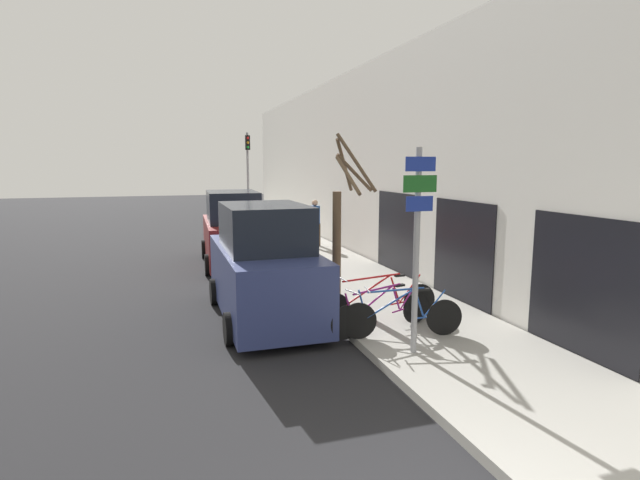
{
  "coord_description": "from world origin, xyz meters",
  "views": [
    {
      "loc": [
        -2.2,
        -3.07,
        3.27
      ],
      "look_at": [
        0.81,
        6.48,
        1.73
      ],
      "focal_mm": 28.0,
      "sensor_mm": 36.0,
      "label": 1
    }
  ],
  "objects_px": {
    "parked_car_0": "(264,268)",
    "pedestrian_near": "(315,219)",
    "bicycle_0": "(402,316)",
    "bicycle_2": "(378,303)",
    "bicycle_1": "(382,312)",
    "traffic_light": "(248,169)",
    "street_tree": "(340,227)",
    "parked_car_1": "(233,232)",
    "signpost": "(417,240)"
  },
  "relations": [
    {
      "from": "parked_car_1",
      "to": "traffic_light",
      "type": "bearing_deg",
      "value": 78.58
    },
    {
      "from": "bicycle_0",
      "to": "pedestrian_near",
      "type": "height_order",
      "value": "pedestrian_near"
    },
    {
      "from": "bicycle_1",
      "to": "bicycle_2",
      "type": "bearing_deg",
      "value": -28.28
    },
    {
      "from": "street_tree",
      "to": "parked_car_0",
      "type": "bearing_deg",
      "value": -169.4
    },
    {
      "from": "bicycle_2",
      "to": "traffic_light",
      "type": "xyz_separation_m",
      "value": [
        -0.2,
        13.91,
        2.47
      ]
    },
    {
      "from": "street_tree",
      "to": "bicycle_0",
      "type": "bearing_deg",
      "value": -84.69
    },
    {
      "from": "bicycle_2",
      "to": "pedestrian_near",
      "type": "relative_size",
      "value": 1.47
    },
    {
      "from": "parked_car_1",
      "to": "pedestrian_near",
      "type": "relative_size",
      "value": 2.64
    },
    {
      "from": "bicycle_0",
      "to": "traffic_light",
      "type": "relative_size",
      "value": 0.5
    },
    {
      "from": "bicycle_2",
      "to": "pedestrian_near",
      "type": "bearing_deg",
      "value": -13.3
    },
    {
      "from": "signpost",
      "to": "bicycle_0",
      "type": "distance_m",
      "value": 1.69
    },
    {
      "from": "parked_car_0",
      "to": "street_tree",
      "type": "bearing_deg",
      "value": 10.7
    },
    {
      "from": "bicycle_1",
      "to": "parked_car_1",
      "type": "relative_size",
      "value": 0.48
    },
    {
      "from": "signpost",
      "to": "traffic_light",
      "type": "relative_size",
      "value": 0.75
    },
    {
      "from": "bicycle_2",
      "to": "traffic_light",
      "type": "bearing_deg",
      "value": -2.99
    },
    {
      "from": "bicycle_0",
      "to": "parked_car_1",
      "type": "height_order",
      "value": "parked_car_1"
    },
    {
      "from": "bicycle_2",
      "to": "parked_car_1",
      "type": "relative_size",
      "value": 0.56
    },
    {
      "from": "bicycle_0",
      "to": "parked_car_0",
      "type": "xyz_separation_m",
      "value": [
        -2.06,
        2.28,
        0.56
      ]
    },
    {
      "from": "bicycle_1",
      "to": "parked_car_1",
      "type": "height_order",
      "value": "parked_car_1"
    },
    {
      "from": "bicycle_1",
      "to": "bicycle_0",
      "type": "bearing_deg",
      "value": -169.22
    },
    {
      "from": "bicycle_1",
      "to": "traffic_light",
      "type": "distance_m",
      "value": 14.54
    },
    {
      "from": "bicycle_0",
      "to": "bicycle_1",
      "type": "relative_size",
      "value": 0.99
    },
    {
      "from": "bicycle_2",
      "to": "street_tree",
      "type": "bearing_deg",
      "value": 0.44
    },
    {
      "from": "bicycle_2",
      "to": "street_tree",
      "type": "height_order",
      "value": "street_tree"
    },
    {
      "from": "pedestrian_near",
      "to": "bicycle_1",
      "type": "bearing_deg",
      "value": 68.63
    },
    {
      "from": "parked_car_0",
      "to": "bicycle_2",
      "type": "bearing_deg",
      "value": -36.76
    },
    {
      "from": "bicycle_0",
      "to": "parked_car_1",
      "type": "distance_m",
      "value": 8.48
    },
    {
      "from": "bicycle_0",
      "to": "pedestrian_near",
      "type": "xyz_separation_m",
      "value": [
        1.45,
        10.16,
        0.63
      ]
    },
    {
      "from": "traffic_light",
      "to": "parked_car_0",
      "type": "bearing_deg",
      "value": -98.01
    },
    {
      "from": "parked_car_1",
      "to": "traffic_light",
      "type": "relative_size",
      "value": 1.04
    },
    {
      "from": "bicycle_0",
      "to": "pedestrian_near",
      "type": "relative_size",
      "value": 1.26
    },
    {
      "from": "parked_car_0",
      "to": "pedestrian_near",
      "type": "distance_m",
      "value": 8.63
    },
    {
      "from": "bicycle_0",
      "to": "bicycle_2",
      "type": "xyz_separation_m",
      "value": [
        -0.11,
        0.82,
        0.03
      ]
    },
    {
      "from": "bicycle_1",
      "to": "pedestrian_near",
      "type": "xyz_separation_m",
      "value": [
        1.65,
        9.76,
        0.65
      ]
    },
    {
      "from": "traffic_light",
      "to": "parked_car_1",
      "type": "bearing_deg",
      "value": -103.89
    },
    {
      "from": "bicycle_2",
      "to": "parked_car_1",
      "type": "distance_m",
      "value": 7.66
    },
    {
      "from": "street_tree",
      "to": "traffic_light",
      "type": "xyz_separation_m",
      "value": [
        -0.07,
        12.1,
        1.17
      ]
    },
    {
      "from": "bicycle_1",
      "to": "pedestrian_near",
      "type": "distance_m",
      "value": 9.92
    },
    {
      "from": "parked_car_1",
      "to": "pedestrian_near",
      "type": "distance_m",
      "value": 3.87
    },
    {
      "from": "bicycle_1",
      "to": "street_tree",
      "type": "relative_size",
      "value": 0.6
    },
    {
      "from": "pedestrian_near",
      "to": "street_tree",
      "type": "distance_m",
      "value": 7.76
    },
    {
      "from": "pedestrian_near",
      "to": "traffic_light",
      "type": "xyz_separation_m",
      "value": [
        -1.76,
        4.57,
        1.86
      ]
    },
    {
      "from": "pedestrian_near",
      "to": "traffic_light",
      "type": "bearing_deg",
      "value": -80.68
    },
    {
      "from": "bicycle_2",
      "to": "parked_car_0",
      "type": "bearing_deg",
      "value": 49.31
    },
    {
      "from": "bicycle_0",
      "to": "pedestrian_near",
      "type": "distance_m",
      "value": 10.28
    },
    {
      "from": "parked_car_1",
      "to": "street_tree",
      "type": "height_order",
      "value": "street_tree"
    },
    {
      "from": "bicycle_0",
      "to": "parked_car_0",
      "type": "relative_size",
      "value": 0.5
    },
    {
      "from": "bicycle_0",
      "to": "parked_car_1",
      "type": "xyz_separation_m",
      "value": [
        -1.91,
        8.25,
        0.54
      ]
    },
    {
      "from": "bicycle_1",
      "to": "bicycle_2",
      "type": "relative_size",
      "value": 0.87
    },
    {
      "from": "parked_car_0",
      "to": "pedestrian_near",
      "type": "bearing_deg",
      "value": 66.07
    }
  ]
}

